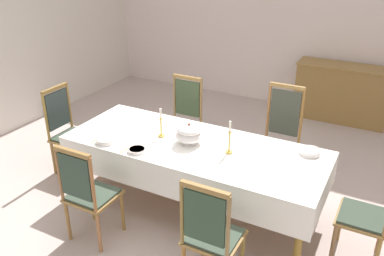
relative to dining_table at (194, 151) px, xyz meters
name	(u,v)px	position (x,y,z in m)	size (l,w,h in m)	color
ground	(193,209)	(0.00, -0.02, -0.72)	(6.73, 7.00, 0.04)	#B6A49D
back_wall	(295,6)	(0.00, 3.52, 0.98)	(6.73, 0.08, 3.36)	silver
dining_table	(194,151)	(0.00, 0.00, 0.00)	(2.67, 1.03, 0.77)	olive
tablecloth	(194,151)	(0.00, 0.00, -0.01)	(2.69, 1.05, 0.34)	white
chair_south_a	(88,192)	(-0.64, -0.92, -0.16)	(0.44, 0.42, 1.04)	olive
chair_north_a	(183,119)	(-0.64, 0.92, -0.14)	(0.44, 0.42, 1.11)	brown
chair_south_b	(211,234)	(0.64, -0.92, -0.15)	(0.44, 0.42, 1.07)	olive
chair_north_b	(280,138)	(0.64, 0.93, -0.11)	(0.44, 0.42, 1.20)	olive
chair_head_west	(68,130)	(-1.74, 0.00, -0.15)	(0.42, 0.44, 1.09)	brown
chair_head_east	(372,210)	(1.74, 0.00, -0.14)	(0.42, 0.44, 1.11)	brown
soup_tureen	(189,134)	(-0.05, 0.00, 0.18)	(0.28, 0.28, 0.23)	silver
candlestick_west	(161,126)	(-0.39, 0.00, 0.20)	(0.07, 0.07, 0.32)	gold
candlestick_east	(229,140)	(0.39, 0.00, 0.21)	(0.07, 0.07, 0.34)	gold
bowl_near_left	(137,150)	(-0.42, -0.40, 0.09)	(0.19, 0.19, 0.03)	silver
bowl_near_right	(105,140)	(-0.82, -0.39, 0.10)	(0.19, 0.19, 0.05)	silver
bowl_far_left	(310,151)	(1.10, 0.35, 0.10)	(0.20, 0.20, 0.05)	silver
spoon_primary	(129,147)	(-0.54, -0.37, 0.08)	(0.04, 0.18, 0.01)	gold
spoon_secondary	(97,138)	(-0.95, -0.36, 0.08)	(0.05, 0.18, 0.01)	gold
sideboard	(342,93)	(0.97, 3.20, -0.25)	(1.44, 0.48, 0.90)	olive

